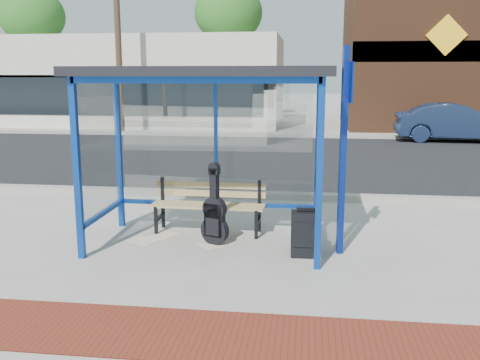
# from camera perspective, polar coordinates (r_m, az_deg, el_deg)

# --- Properties ---
(ground) EXTENTS (120.00, 120.00, 0.00)m
(ground) POSITION_cam_1_polar(r_m,az_deg,el_deg) (7.50, -3.49, -6.87)
(ground) COLOR #B2ADA0
(ground) RESTS_ON ground
(brick_paver_strip) EXTENTS (60.00, 1.00, 0.01)m
(brick_paver_strip) POSITION_cam_1_polar(r_m,az_deg,el_deg) (5.16, -9.12, -15.68)
(brick_paver_strip) COLOR maroon
(brick_paver_strip) RESTS_ON ground
(curb_near) EXTENTS (60.00, 0.25, 0.12)m
(curb_near) POSITION_cam_1_polar(r_m,az_deg,el_deg) (10.25, -0.46, -1.56)
(curb_near) COLOR gray
(curb_near) RESTS_ON ground
(street_asphalt) EXTENTS (60.00, 10.00, 0.00)m
(street_asphalt) POSITION_cam_1_polar(r_m,az_deg,el_deg) (15.24, 2.15, 2.43)
(street_asphalt) COLOR black
(street_asphalt) RESTS_ON ground
(curb_far) EXTENTS (60.00, 0.25, 0.12)m
(curb_far) POSITION_cam_1_polar(r_m,az_deg,el_deg) (20.27, 3.48, 4.77)
(curb_far) COLOR gray
(curb_far) RESTS_ON ground
(far_sidewalk) EXTENTS (60.00, 4.00, 0.01)m
(far_sidewalk) POSITION_cam_1_polar(r_m,az_deg,el_deg) (22.16, 3.81, 5.17)
(far_sidewalk) COLOR #B2ADA0
(far_sidewalk) RESTS_ON ground
(bus_shelter) EXTENTS (3.30, 1.80, 2.42)m
(bus_shelter) POSITION_cam_1_polar(r_m,az_deg,el_deg) (7.20, -3.58, 9.17)
(bus_shelter) COLOR #0E399E
(bus_shelter) RESTS_ON ground
(storefront_white) EXTENTS (18.00, 6.04, 4.00)m
(storefront_white) POSITION_cam_1_polar(r_m,az_deg,el_deg) (27.05, -15.41, 10.12)
(storefront_white) COLOR silver
(storefront_white) RESTS_ON ground
(storefront_brown) EXTENTS (10.00, 7.08, 6.40)m
(storefront_brown) POSITION_cam_1_polar(r_m,az_deg,el_deg) (26.36, 22.49, 12.28)
(storefront_brown) COLOR #59331E
(storefront_brown) RESTS_ON ground
(tree_left) EXTENTS (3.60, 3.60, 7.03)m
(tree_left) POSITION_cam_1_polar(r_m,az_deg,el_deg) (32.96, -21.31, 15.91)
(tree_left) COLOR #4C3826
(tree_left) RESTS_ON ground
(tree_mid) EXTENTS (3.60, 3.60, 7.03)m
(tree_mid) POSITION_cam_1_polar(r_m,az_deg,el_deg) (29.49, -1.24, 17.29)
(tree_mid) COLOR #4C3826
(tree_mid) RESTS_ON ground
(utility_pole_west) EXTENTS (1.60, 0.24, 8.00)m
(utility_pole_west) POSITION_cam_1_polar(r_m,az_deg,el_deg) (21.76, -12.93, 15.63)
(utility_pole_west) COLOR #4C3826
(utility_pole_west) RESTS_ON ground
(bench) EXTENTS (1.69, 0.45, 0.79)m
(bench) POSITION_cam_1_polar(r_m,az_deg,el_deg) (7.97, -3.36, -2.43)
(bench) COLOR black
(bench) RESTS_ON ground
(guitar_bag) EXTENTS (0.41, 0.25, 1.08)m
(guitar_bag) POSITION_cam_1_polar(r_m,az_deg,el_deg) (7.40, -2.72, -3.91)
(guitar_bag) COLOR black
(guitar_bag) RESTS_ON ground
(suitcase) EXTENTS (0.38, 0.26, 0.65)m
(suitcase) POSITION_cam_1_polar(r_m,az_deg,el_deg) (6.98, 6.99, -5.74)
(suitcase) COLOR black
(suitcase) RESTS_ON ground
(backpack) EXTENTS (0.35, 0.34, 0.36)m
(backpack) POSITION_cam_1_polar(r_m,az_deg,el_deg) (7.23, 6.53, -6.21)
(backpack) COLOR #2A2C18
(backpack) RESTS_ON ground
(sign_post) EXTENTS (0.13, 0.33, 2.67)m
(sign_post) POSITION_cam_1_polar(r_m,az_deg,el_deg) (6.93, 11.04, 4.19)
(sign_post) COLOR navy
(sign_post) RESTS_ON ground
(newspaper_a) EXTENTS (0.48, 0.44, 0.01)m
(newspaper_a) POSITION_cam_1_polar(r_m,az_deg,el_deg) (7.76, -10.21, -6.38)
(newspaper_a) COLOR white
(newspaper_a) RESTS_ON ground
(newspaper_b) EXTENTS (0.53, 0.52, 0.01)m
(newspaper_b) POSITION_cam_1_polar(r_m,az_deg,el_deg) (7.49, -2.66, -6.86)
(newspaper_b) COLOR white
(newspaper_b) RESTS_ON ground
(newspaper_c) EXTENTS (0.46, 0.49, 0.01)m
(newspaper_c) POSITION_cam_1_polar(r_m,az_deg,el_deg) (7.96, -8.08, -5.87)
(newspaper_c) COLOR white
(newspaper_c) RESTS_ON ground
(parked_car) EXTENTS (4.14, 1.66, 1.34)m
(parked_car) POSITION_cam_1_polar(r_m,az_deg,el_deg) (20.26, 21.97, 5.71)
(parked_car) COLOR #182543
(parked_car) RESTS_ON ground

